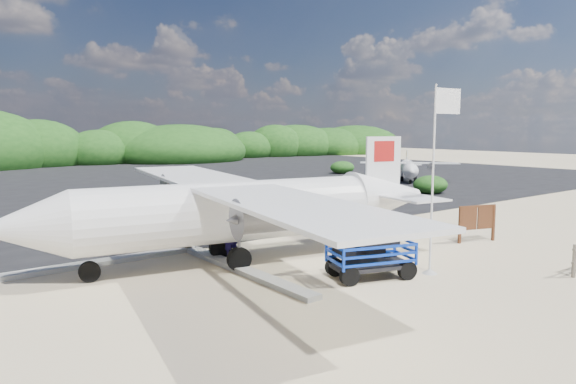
% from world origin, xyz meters
% --- Properties ---
extents(ground, '(160.00, 160.00, 0.00)m').
position_xyz_m(ground, '(0.00, 0.00, 0.00)').
color(ground, beige).
extents(asphalt_apron, '(90.00, 50.00, 0.04)m').
position_xyz_m(asphalt_apron, '(0.00, 30.00, 0.00)').
color(asphalt_apron, '#B2B2B2').
rests_on(asphalt_apron, ground).
extents(lagoon, '(9.00, 7.00, 0.40)m').
position_xyz_m(lagoon, '(-9.00, 1.50, 0.00)').
color(lagoon, '#B2B2B2').
rests_on(lagoon, ground).
extents(vegetation_band, '(124.00, 8.00, 4.40)m').
position_xyz_m(vegetation_band, '(0.00, 55.00, 0.00)').
color(vegetation_band, '#B2B2B2').
rests_on(vegetation_band, ground).
extents(baggage_cart, '(2.94, 2.23, 1.30)m').
position_xyz_m(baggage_cart, '(-1.82, -1.36, 0.00)').
color(baggage_cart, '#0D38CA').
rests_on(baggage_cart, ground).
extents(flagpole, '(1.16, 0.54, 5.68)m').
position_xyz_m(flagpole, '(-0.04, -2.14, 0.00)').
color(flagpole, white).
rests_on(flagpole, ground).
extents(signboard, '(1.76, 0.72, 1.48)m').
position_xyz_m(signboard, '(5.02, -0.50, 0.00)').
color(signboard, '#5B311A').
rests_on(signboard, ground).
extents(crew_a, '(0.83, 0.69, 1.96)m').
position_xyz_m(crew_a, '(-3.95, 3.10, 0.98)').
color(crew_a, '#1B134A').
rests_on(crew_a, ground).
extents(crew_b, '(0.98, 0.79, 1.91)m').
position_xyz_m(crew_b, '(0.76, 5.06, 0.95)').
color(crew_b, '#1B134A').
rests_on(crew_b, ground).
extents(aircraft_large, '(20.30, 20.30, 5.21)m').
position_xyz_m(aircraft_large, '(10.75, 24.33, 0.00)').
color(aircraft_large, '#B2B2B2').
rests_on(aircraft_large, ground).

